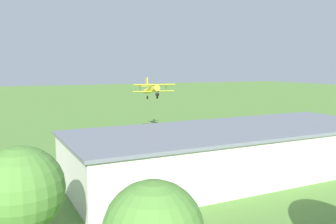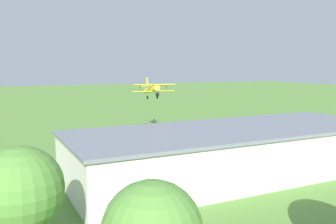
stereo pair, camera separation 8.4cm
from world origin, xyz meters
TOP-DOWN VIEW (x-y plane):
  - ground_plane at (0.00, 0.00)m, footprint 400.00×400.00m
  - hangar at (0.45, 33.49)m, footprint 40.44×16.40m
  - biplane at (0.04, 6.16)m, footprint 8.03×8.12m
  - car_red at (23.21, 22.31)m, footprint 2.16×4.43m
  - person_at_fence_line at (-19.42, 15.68)m, footprint 0.54×0.54m
  - person_beside_truck at (-20.77, 17.56)m, footprint 0.47×0.47m
  - person_watching_takeoff at (-19.94, 21.70)m, footprint 0.50×0.50m
  - person_by_parked_cars at (17.76, 20.57)m, footprint 0.53×0.53m
  - tree_behind_hangar_right at (24.85, 44.34)m, footprint 5.79×5.79m

SIDE VIEW (x-z plane):
  - ground_plane at x=0.00m, z-range 0.00..0.00m
  - person_beside_truck at x=-20.77m, z-range -0.01..1.53m
  - person_by_parked_cars at x=17.76m, z-range 0.00..1.63m
  - person_at_fence_line at x=-19.42m, z-range 0.00..1.63m
  - car_red at x=23.21m, z-range 0.03..1.66m
  - person_watching_takeoff at x=-19.94m, z-range 0.00..1.71m
  - hangar at x=0.45m, z-range 0.01..5.70m
  - tree_behind_hangar_right at x=24.85m, z-range 0.99..8.79m
  - biplane at x=0.04m, z-range 6.77..10.70m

